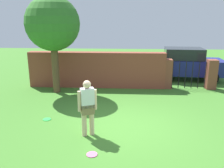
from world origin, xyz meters
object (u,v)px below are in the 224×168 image
frisbee_pink (92,154)px  person (88,106)px  tree (53,24)px  frisbee_green (47,119)px  car (183,64)px

frisbee_pink → person: bearing=103.8°
tree → frisbee_green: tree is taller
tree → frisbee_pink: size_ratio=15.58×
tree → person: size_ratio=2.60×
tree → car: (6.27, 2.79, -2.15)m
car → person: bearing=62.7°
person → car: (4.17, 6.82, -0.04)m
tree → person: bearing=-62.5°
tree → frisbee_pink: tree is taller
tree → frisbee_green: bearing=-79.8°
car → frisbee_pink: 8.80m
car → frisbee_green: bearing=49.8°
person → frisbee_green: person is taller
person → frisbee_pink: person is taller
tree → car: tree is taller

